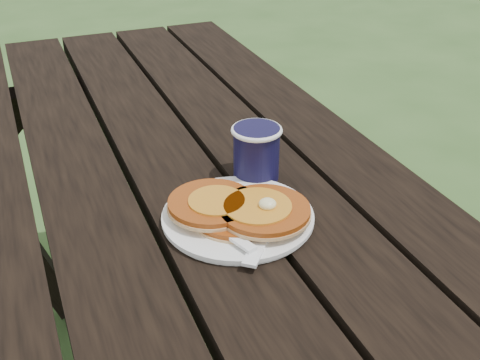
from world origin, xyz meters
name	(u,v)px	position (x,y,z in m)	size (l,w,h in m)	color
picnic_table	(192,353)	(0.00, 0.00, 0.37)	(1.36, 1.80, 0.75)	black
plate	(238,217)	(0.04, -0.13, 0.76)	(0.22, 0.22, 0.01)	white
pancake_stack	(239,209)	(0.04, -0.14, 0.77)	(0.19, 0.18, 0.04)	#9E4411
knife	(266,228)	(0.07, -0.18, 0.76)	(0.02, 0.18, 0.01)	white
fork	(227,232)	(0.01, -0.18, 0.77)	(0.03, 0.16, 0.01)	white
coffee_cup	(256,150)	(0.12, -0.03, 0.80)	(0.08, 0.08, 0.09)	black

